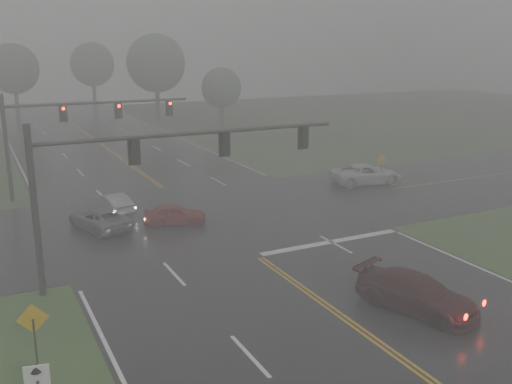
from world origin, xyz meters
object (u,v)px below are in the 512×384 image
car_grey (100,229)px  signal_gantry_far (66,123)px  sedan_silver (113,213)px  sedan_maroon (415,310)px  signal_gantry_near (141,166)px  sedan_red (175,225)px  pickup_white (366,184)px

car_grey → signal_gantry_far: signal_gantry_far is taller
sedan_silver → sedan_maroon: bearing=100.1°
sedan_maroon → car_grey: 18.54m
sedan_maroon → signal_gantry_near: (-8.64, 8.29, 5.18)m
sedan_red → pickup_white: bearing=-60.5°
sedan_red → signal_gantry_near: (-3.67, -6.70, 5.18)m
sedan_silver → signal_gantry_far: signal_gantry_far is taller
sedan_silver → car_grey: bearing=52.3°
sedan_maroon → sedan_red: sedan_maroon is taller
signal_gantry_far → sedan_red: bearing=-66.9°
sedan_maroon → sedan_red: 15.79m
signal_gantry_far → signal_gantry_near: bearing=-88.0°
sedan_maroon → pickup_white: (11.33, 18.08, 0.00)m
pickup_white → signal_gantry_near: size_ratio=0.38×
sedan_maroon → sedan_silver: 20.58m
signal_gantry_far → sedan_silver: bearing=-75.8°
sedan_silver → signal_gantry_near: signal_gantry_near is taller
sedan_maroon → sedan_red: (-4.97, 14.99, 0.00)m
pickup_white → sedan_red: bearing=109.6°
sedan_red → car_grey: same height
signal_gantry_near → car_grey: bearing=93.7°
sedan_red → signal_gantry_near: signal_gantry_near is taller
sedan_silver → signal_gantry_far: (-1.49, 5.88, 5.07)m
signal_gantry_near → signal_gantry_far: 16.66m
car_grey → signal_gantry_near: 9.40m
sedan_red → signal_gantry_far: bearing=41.9°
sedan_red → signal_gantry_near: bearing=170.0°
sedan_maroon → pickup_white: pickup_white is taller
sedan_maroon → sedan_silver: bearing=92.9°
sedan_red → car_grey: bearing=93.6°
sedan_maroon → signal_gantry_near: bearing=117.0°
sedan_silver → car_grey: sedan_silver is taller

